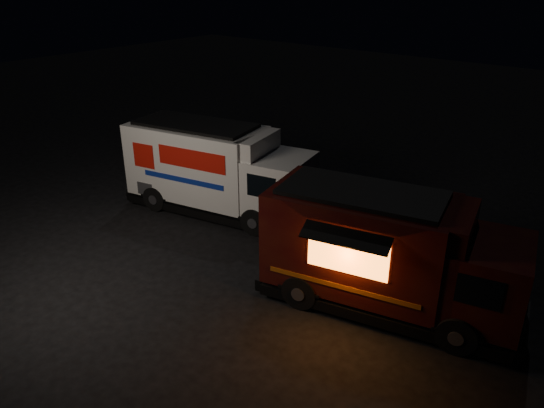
{
  "coord_description": "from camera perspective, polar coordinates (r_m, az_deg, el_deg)",
  "views": [
    {
      "loc": [
        9.73,
        -9.28,
        8.13
      ],
      "look_at": [
        0.59,
        2.0,
        1.53
      ],
      "focal_mm": 35.0,
      "sensor_mm": 36.0,
      "label": 1
    }
  ],
  "objects": [
    {
      "name": "white_truck",
      "position": [
        18.62,
        -5.66,
        3.7
      ],
      "size": [
        7.26,
        3.7,
        3.14
      ],
      "primitive_type": null,
      "rotation": [
        0.0,
        0.0,
        0.2
      ],
      "color": "white",
      "rests_on": "ground"
    },
    {
      "name": "red_truck",
      "position": [
        13.59,
        12.81,
        -5.22
      ],
      "size": [
        7.0,
        3.8,
        3.09
      ],
      "primitive_type": null,
      "rotation": [
        0.0,
        0.0,
        0.22
      ],
      "color": "#38120A",
      "rests_on": "ground"
    },
    {
      "name": "ground",
      "position": [
        15.71,
        -6.33,
        -6.88
      ],
      "size": [
        80.0,
        80.0,
        0.0
      ],
      "primitive_type": "plane",
      "color": "black",
      "rests_on": "ground"
    }
  ]
}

